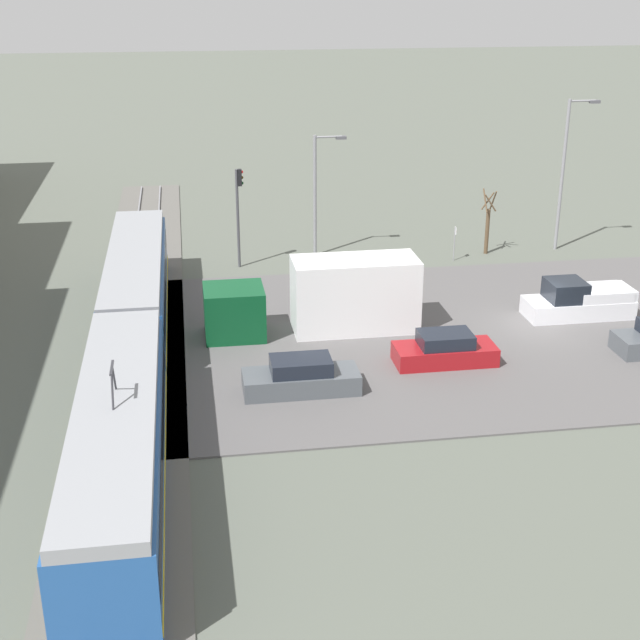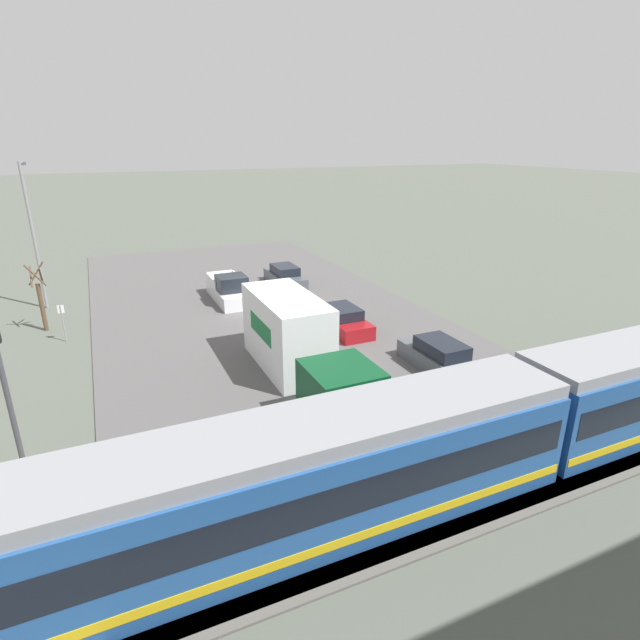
{
  "view_description": "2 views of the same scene",
  "coord_description": "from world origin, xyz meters",
  "px_view_note": "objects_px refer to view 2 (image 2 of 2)",
  "views": [
    {
      "loc": [
        -37.87,
        16.54,
        16.27
      ],
      "look_at": [
        -1.7,
        10.91,
        1.8
      ],
      "focal_mm": 50.0,
      "sensor_mm": 36.0,
      "label": 1
    },
    {
      "loc": [
        8.82,
        29.46,
        10.36
      ],
      "look_at": [
        -0.11,
        9.57,
        2.47
      ],
      "focal_mm": 28.0,
      "sensor_mm": 36.0,
      "label": 2
    }
  ],
  "objects_px": {
    "sedan_car_0": "(285,277)",
    "light_rail_tram": "(533,415)",
    "pickup_truck": "(230,291)",
    "sedan_car_1": "(342,320)",
    "sedan_car_2": "(441,358)",
    "traffic_light_pole": "(4,379)",
    "no_parking_sign": "(63,320)",
    "street_tree": "(41,300)",
    "street_lamp_near_crossing": "(32,227)",
    "box_truck": "(298,344)"
  },
  "relations": [
    {
      "from": "sedan_car_1",
      "to": "traffic_light_pole",
      "type": "bearing_deg",
      "value": 27.38
    },
    {
      "from": "box_truck",
      "to": "street_tree",
      "type": "relative_size",
      "value": 2.55
    },
    {
      "from": "light_rail_tram",
      "to": "traffic_light_pole",
      "type": "height_order",
      "value": "traffic_light_pole"
    },
    {
      "from": "sedan_car_0",
      "to": "traffic_light_pole",
      "type": "height_order",
      "value": "traffic_light_pole"
    },
    {
      "from": "no_parking_sign",
      "to": "box_truck",
      "type": "bearing_deg",
      "value": 136.61
    },
    {
      "from": "light_rail_tram",
      "to": "box_truck",
      "type": "height_order",
      "value": "light_rail_tram"
    },
    {
      "from": "pickup_truck",
      "to": "sedan_car_0",
      "type": "distance_m",
      "value": 5.29
    },
    {
      "from": "light_rail_tram",
      "to": "street_lamp_near_crossing",
      "type": "xyz_separation_m",
      "value": [
        16.06,
        -25.41,
        3.49
      ]
    },
    {
      "from": "sedan_car_0",
      "to": "sedan_car_1",
      "type": "distance_m",
      "value": 10.3
    },
    {
      "from": "sedan_car_2",
      "to": "sedan_car_1",
      "type": "bearing_deg",
      "value": 105.63
    },
    {
      "from": "box_truck",
      "to": "sedan_car_1",
      "type": "relative_size",
      "value": 2.28
    },
    {
      "from": "traffic_light_pole",
      "to": "street_tree",
      "type": "relative_size",
      "value": 1.45
    },
    {
      "from": "sedan_car_0",
      "to": "light_rail_tram",
      "type": "bearing_deg",
      "value": -90.02
    },
    {
      "from": "light_rail_tram",
      "to": "street_tree",
      "type": "distance_m",
      "value": 26.04
    },
    {
      "from": "light_rail_tram",
      "to": "sedan_car_0",
      "type": "distance_m",
      "value": 23.82
    },
    {
      "from": "light_rail_tram",
      "to": "box_truck",
      "type": "relative_size",
      "value": 3.15
    },
    {
      "from": "pickup_truck",
      "to": "sedan_car_2",
      "type": "height_order",
      "value": "pickup_truck"
    },
    {
      "from": "pickup_truck",
      "to": "sedan_car_1",
      "type": "xyz_separation_m",
      "value": [
        -4.46,
        8.06,
        -0.13
      ]
    },
    {
      "from": "sedan_car_1",
      "to": "street_tree",
      "type": "bearing_deg",
      "value": -24.75
    },
    {
      "from": "sedan_car_2",
      "to": "street_lamp_near_crossing",
      "type": "xyz_separation_m",
      "value": [
        17.58,
        -18.54,
        4.54
      ]
    },
    {
      "from": "light_rail_tram",
      "to": "street_tree",
      "type": "height_order",
      "value": "light_rail_tram"
    },
    {
      "from": "light_rail_tram",
      "to": "street_lamp_near_crossing",
      "type": "distance_m",
      "value": 30.26
    },
    {
      "from": "street_tree",
      "to": "street_lamp_near_crossing",
      "type": "distance_m",
      "value": 5.85
    },
    {
      "from": "pickup_truck",
      "to": "sedan_car_2",
      "type": "bearing_deg",
      "value": 113.27
    },
    {
      "from": "sedan_car_2",
      "to": "street_lamp_near_crossing",
      "type": "bearing_deg",
      "value": 133.49
    },
    {
      "from": "traffic_light_pole",
      "to": "street_lamp_near_crossing",
      "type": "height_order",
      "value": "street_lamp_near_crossing"
    },
    {
      "from": "sedan_car_1",
      "to": "no_parking_sign",
      "type": "relative_size",
      "value": 2.15
    },
    {
      "from": "sedan_car_1",
      "to": "sedan_car_2",
      "type": "xyz_separation_m",
      "value": [
        -1.85,
        6.63,
        0.02
      ]
    },
    {
      "from": "box_truck",
      "to": "no_parking_sign",
      "type": "height_order",
      "value": "box_truck"
    },
    {
      "from": "pickup_truck",
      "to": "sedan_car_2",
      "type": "relative_size",
      "value": 1.12
    },
    {
      "from": "street_tree",
      "to": "street_lamp_near_crossing",
      "type": "xyz_separation_m",
      "value": [
        0.2,
        -4.75,
        3.42
      ]
    },
    {
      "from": "pickup_truck",
      "to": "street_lamp_near_crossing",
      "type": "height_order",
      "value": "street_lamp_near_crossing"
    },
    {
      "from": "pickup_truck",
      "to": "street_tree",
      "type": "relative_size",
      "value": 1.34
    },
    {
      "from": "traffic_light_pole",
      "to": "light_rail_tram",
      "type": "bearing_deg",
      "value": 160.15
    },
    {
      "from": "pickup_truck",
      "to": "street_lamp_near_crossing",
      "type": "bearing_deg",
      "value": -18.86
    },
    {
      "from": "pickup_truck",
      "to": "sedan_car_1",
      "type": "distance_m",
      "value": 9.21
    },
    {
      "from": "sedan_car_0",
      "to": "sedan_car_2",
      "type": "relative_size",
      "value": 0.99
    },
    {
      "from": "pickup_truck",
      "to": "street_tree",
      "type": "bearing_deg",
      "value": 4.63
    },
    {
      "from": "light_rail_tram",
      "to": "no_parking_sign",
      "type": "bearing_deg",
      "value": -51.1
    },
    {
      "from": "traffic_light_pole",
      "to": "sedan_car_0",
      "type": "bearing_deg",
      "value": -130.56
    },
    {
      "from": "box_truck",
      "to": "no_parking_sign",
      "type": "xyz_separation_m",
      "value": [
        9.89,
        -9.35,
        -0.43
      ]
    },
    {
      "from": "sedan_car_1",
      "to": "no_parking_sign",
      "type": "distance_m",
      "value": 15.22
    },
    {
      "from": "traffic_light_pole",
      "to": "no_parking_sign",
      "type": "relative_size",
      "value": 2.78
    },
    {
      "from": "light_rail_tram",
      "to": "box_truck",
      "type": "xyz_separation_m",
      "value": [
        4.87,
        -8.94,
        -0.03
      ]
    },
    {
      "from": "sedan_car_1",
      "to": "street_lamp_near_crossing",
      "type": "relative_size",
      "value": 0.49
    },
    {
      "from": "street_tree",
      "to": "no_parking_sign",
      "type": "bearing_deg",
      "value": 114.87
    },
    {
      "from": "sedan_car_1",
      "to": "no_parking_sign",
      "type": "xyz_separation_m",
      "value": [
        14.43,
        -4.79,
        0.61
      ]
    },
    {
      "from": "light_rail_tram",
      "to": "sedan_car_2",
      "type": "height_order",
      "value": "light_rail_tram"
    },
    {
      "from": "light_rail_tram",
      "to": "sedan_car_1",
      "type": "xyz_separation_m",
      "value": [
        0.33,
        -13.5,
        -1.07
      ]
    },
    {
      "from": "sedan_car_1",
      "to": "no_parking_sign",
      "type": "height_order",
      "value": "no_parking_sign"
    }
  ]
}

